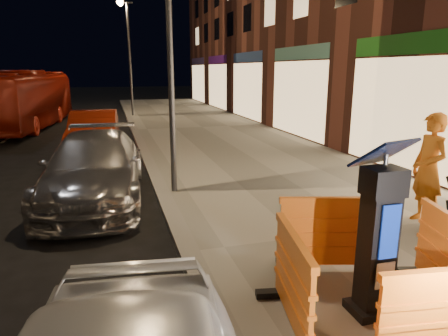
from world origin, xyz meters
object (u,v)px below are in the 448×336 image
object	(u,v)px
barrier_front	(446,323)
car_silver	(97,199)
man	(429,169)
bus_doubledecker	(28,128)
barrier_kerbside	(293,283)
barrier_bldgside	(448,258)
barrier_back	(328,235)
car_red	(96,152)
parking_kiosk	(378,235)

from	to	relation	value
barrier_front	car_silver	size ratio (longest dim) A/B	0.27
man	bus_doubledecker	bearing A→B (deg)	-143.54
barrier_kerbside	bus_doubledecker	size ratio (longest dim) A/B	0.14
barrier_bldgside	car_silver	world-z (taller)	barrier_bldgside
car_silver	barrier_back	bearing A→B (deg)	-51.15
barrier_bldgside	bus_doubledecker	distance (m)	18.80
barrier_front	car_red	world-z (taller)	barrier_front
barrier_kerbside	car_red	world-z (taller)	barrier_kerbside
bus_doubledecker	car_silver	bearing A→B (deg)	-68.08
barrier_front	barrier_kerbside	bearing A→B (deg)	142.46
car_red	car_silver	bearing A→B (deg)	-85.71
car_silver	bus_doubledecker	world-z (taller)	bus_doubledecker
barrier_front	car_silver	bearing A→B (deg)	122.84
car_silver	bus_doubledecker	xyz separation A→B (m)	(-3.39, 11.98, 0.00)
barrier_back	car_red	bearing A→B (deg)	123.67
barrier_back	bus_doubledecker	bearing A→B (deg)	126.73
barrier_kerbside	barrier_bldgside	bearing A→B (deg)	-79.54
barrier_front	barrier_back	distance (m)	1.90
parking_kiosk	man	xyz separation A→B (m)	(2.46, 2.01, 0.04)
barrier_back	man	bearing A→B (deg)	38.82
parking_kiosk	barrier_back	size ratio (longest dim) A/B	1.40
barrier_front	car_red	size ratio (longest dim) A/B	0.31
barrier_bldgside	bus_doubledecker	bearing A→B (deg)	37.38
parking_kiosk	barrier_bldgside	bearing A→B (deg)	12.46
barrier_back	bus_doubledecker	size ratio (longest dim) A/B	0.14
car_silver	barrier_front	bearing A→B (deg)	-59.98
bus_doubledecker	man	world-z (taller)	man
car_silver	man	distance (m)	6.47
parking_kiosk	man	distance (m)	3.17
parking_kiosk	barrier_front	bearing A→B (deg)	-77.54
parking_kiosk	barrier_bldgside	size ratio (longest dim) A/B	1.40
parking_kiosk	bus_doubledecker	xyz separation A→B (m)	(-6.37, 17.31, -1.05)
bus_doubledecker	man	size ratio (longest dim) A/B	5.07
man	barrier_back	bearing A→B (deg)	-60.15
barrier_kerbside	barrier_bldgside	size ratio (longest dim) A/B	1.00
bus_doubledecker	barrier_kerbside	bearing A→B (deg)	-66.48
barrier_back	barrier_kerbside	xyz separation A→B (m)	(-0.95, -0.95, 0.00)
barrier_back	man	size ratio (longest dim) A/B	0.69
barrier_front	barrier_bldgside	size ratio (longest dim) A/B	1.00
barrier_kerbside	barrier_front	bearing A→B (deg)	-124.54
parking_kiosk	man	size ratio (longest dim) A/B	0.96
barrier_front	barrier_back	world-z (taller)	same
parking_kiosk	bus_doubledecker	world-z (taller)	parking_kiosk
barrier_bldgside	car_silver	bearing A→B (deg)	50.85
barrier_front	barrier_back	size ratio (longest dim) A/B	1.00
barrier_bldgside	car_silver	distance (m)	6.66
barrier_bldgside	man	size ratio (longest dim) A/B	0.69
barrier_bldgside	bus_doubledecker	xyz separation A→B (m)	(-7.32, 17.31, -0.65)
barrier_kerbside	barrier_bldgside	world-z (taller)	same
barrier_bldgside	bus_doubledecker	size ratio (longest dim) A/B	0.14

